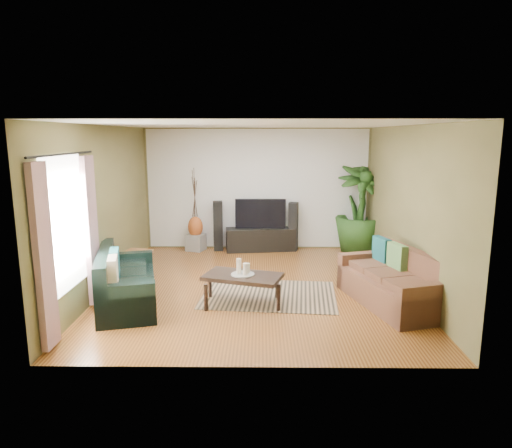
{
  "coord_description": "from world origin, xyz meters",
  "views": [
    {
      "loc": [
        0.08,
        -7.42,
        2.54
      ],
      "look_at": [
        0.0,
        0.2,
        1.05
      ],
      "focal_mm": 32.0,
      "sensor_mm": 36.0,
      "label": 1
    }
  ],
  "objects_px": {
    "sofa_left": "(127,277)",
    "speaker_right": "(293,227)",
    "coffee_table": "(243,289)",
    "television": "(260,214)",
    "vase": "(195,227)",
    "side_table": "(137,264)",
    "speaker_left": "(218,226)",
    "pedestal": "(196,242)",
    "sofa_right": "(391,277)",
    "potted_plant": "(360,209)",
    "tv_stand": "(260,239)"
  },
  "relations": [
    {
      "from": "tv_stand",
      "to": "side_table",
      "type": "xyz_separation_m",
      "value": [
        -2.23,
        -1.99,
        -0.01
      ]
    },
    {
      "from": "sofa_right",
      "to": "vase",
      "type": "xyz_separation_m",
      "value": [
        -3.42,
        3.3,
        0.11
      ]
    },
    {
      "from": "sofa_right",
      "to": "potted_plant",
      "type": "height_order",
      "value": "potted_plant"
    },
    {
      "from": "pedestal",
      "to": "sofa_left",
      "type": "bearing_deg",
      "value": -99.61
    },
    {
      "from": "pedestal",
      "to": "sofa_right",
      "type": "bearing_deg",
      "value": -43.95
    },
    {
      "from": "sofa_left",
      "to": "vase",
      "type": "relative_size",
      "value": 3.98
    },
    {
      "from": "coffee_table",
      "to": "vase",
      "type": "bearing_deg",
      "value": 126.83
    },
    {
      "from": "pedestal",
      "to": "side_table",
      "type": "bearing_deg",
      "value": -111.36
    },
    {
      "from": "television",
      "to": "speaker_right",
      "type": "xyz_separation_m",
      "value": [
        0.73,
        0.0,
        -0.29
      ]
    },
    {
      "from": "speaker_left",
      "to": "pedestal",
      "type": "bearing_deg",
      "value": 171.91
    },
    {
      "from": "sofa_right",
      "to": "vase",
      "type": "distance_m",
      "value": 4.75
    },
    {
      "from": "coffee_table",
      "to": "vase",
      "type": "distance_m",
      "value": 3.54
    },
    {
      "from": "sofa_left",
      "to": "television",
      "type": "distance_m",
      "value": 3.92
    },
    {
      "from": "sofa_left",
      "to": "speaker_left",
      "type": "distance_m",
      "value": 3.51
    },
    {
      "from": "television",
      "to": "pedestal",
      "type": "xyz_separation_m",
      "value": [
        -1.45,
        0.0,
        -0.65
      ]
    },
    {
      "from": "tv_stand",
      "to": "television",
      "type": "distance_m",
      "value": 0.58
    },
    {
      "from": "television",
      "to": "potted_plant",
      "type": "relative_size",
      "value": 0.58
    },
    {
      "from": "sofa_left",
      "to": "side_table",
      "type": "bearing_deg",
      "value": -5.54
    },
    {
      "from": "sofa_right",
      "to": "pedestal",
      "type": "relative_size",
      "value": 5.17
    },
    {
      "from": "vase",
      "to": "speaker_right",
      "type": "bearing_deg",
      "value": 0.0
    },
    {
      "from": "speaker_left",
      "to": "sofa_right",
      "type": "bearing_deg",
      "value": -56.59
    },
    {
      "from": "sofa_right",
      "to": "vase",
      "type": "bearing_deg",
      "value": -150.37
    },
    {
      "from": "vase",
      "to": "coffee_table",
      "type": "bearing_deg",
      "value": -70.35
    },
    {
      "from": "speaker_left",
      "to": "pedestal",
      "type": "distance_m",
      "value": 0.63
    },
    {
      "from": "sofa_left",
      "to": "speaker_left",
      "type": "height_order",
      "value": "speaker_left"
    },
    {
      "from": "sofa_right",
      "to": "television",
      "type": "relative_size",
      "value": 1.69
    },
    {
      "from": "sofa_left",
      "to": "tv_stand",
      "type": "distance_m",
      "value": 3.9
    },
    {
      "from": "television",
      "to": "side_table",
      "type": "xyz_separation_m",
      "value": [
        -2.23,
        -1.99,
        -0.59
      ]
    },
    {
      "from": "sofa_left",
      "to": "potted_plant",
      "type": "xyz_separation_m",
      "value": [
        4.19,
        3.28,
        0.54
      ]
    },
    {
      "from": "speaker_left",
      "to": "speaker_right",
      "type": "relative_size",
      "value": 1.02
    },
    {
      "from": "television",
      "to": "speaker_left",
      "type": "xyz_separation_m",
      "value": [
        -0.94,
        0.0,
        -0.28
      ]
    },
    {
      "from": "speaker_right",
      "to": "vase",
      "type": "distance_m",
      "value": 2.17
    },
    {
      "from": "coffee_table",
      "to": "speaker_right",
      "type": "xyz_separation_m",
      "value": [
        0.99,
        3.32,
        0.31
      ]
    },
    {
      "from": "speaker_right",
      "to": "sofa_left",
      "type": "bearing_deg",
      "value": -115.3
    },
    {
      "from": "speaker_left",
      "to": "side_table",
      "type": "relative_size",
      "value": 2.29
    },
    {
      "from": "sofa_left",
      "to": "vase",
      "type": "distance_m",
      "value": 3.39
    },
    {
      "from": "sofa_left",
      "to": "speaker_right",
      "type": "xyz_separation_m",
      "value": [
        2.74,
        3.34,
        0.12
      ]
    },
    {
      "from": "television",
      "to": "potted_plant",
      "type": "xyz_separation_m",
      "value": [
        2.18,
        -0.06,
        0.13
      ]
    },
    {
      "from": "vase",
      "to": "side_table",
      "type": "distance_m",
      "value": 2.16
    },
    {
      "from": "vase",
      "to": "pedestal",
      "type": "bearing_deg",
      "value": 0.0
    },
    {
      "from": "sofa_right",
      "to": "side_table",
      "type": "distance_m",
      "value": 4.4
    },
    {
      "from": "tv_stand",
      "to": "sofa_left",
      "type": "bearing_deg",
      "value": -128.28
    },
    {
      "from": "potted_plant",
      "to": "coffee_table",
      "type": "bearing_deg",
      "value": -126.76
    },
    {
      "from": "television",
      "to": "potted_plant",
      "type": "distance_m",
      "value": 2.18
    },
    {
      "from": "coffee_table",
      "to": "potted_plant",
      "type": "relative_size",
      "value": 0.59
    },
    {
      "from": "coffee_table",
      "to": "tv_stand",
      "type": "distance_m",
      "value": 3.33
    },
    {
      "from": "speaker_left",
      "to": "pedestal",
      "type": "height_order",
      "value": "speaker_left"
    },
    {
      "from": "pedestal",
      "to": "potted_plant",
      "type": "bearing_deg",
      "value": -0.89
    },
    {
      "from": "coffee_table",
      "to": "television",
      "type": "relative_size",
      "value": 1.03
    },
    {
      "from": "coffee_table",
      "to": "speaker_left",
      "type": "relative_size",
      "value": 1.03
    }
  ]
}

